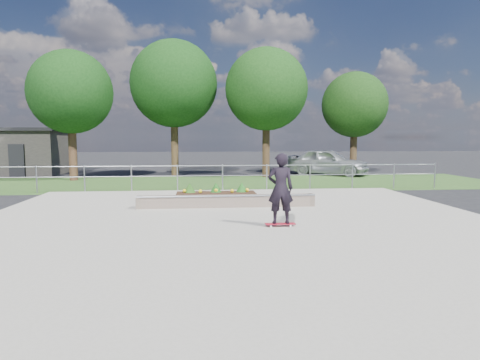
% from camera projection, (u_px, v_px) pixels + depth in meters
% --- Properties ---
extents(ground, '(120.00, 120.00, 0.00)m').
position_uv_depth(ground, '(238.00, 225.00, 11.75)').
color(ground, black).
rests_on(ground, ground).
extents(grass_verge, '(30.00, 8.00, 0.02)m').
position_uv_depth(grass_verge, '(219.00, 183.00, 22.65)').
color(grass_verge, '#28471C').
rests_on(grass_verge, ground).
extents(concrete_slab, '(15.00, 15.00, 0.06)m').
position_uv_depth(concrete_slab, '(238.00, 224.00, 11.75)').
color(concrete_slab, gray).
rests_on(concrete_slab, ground).
extents(fence, '(20.06, 0.06, 1.20)m').
position_uv_depth(fence, '(222.00, 174.00, 19.10)').
color(fence, gray).
rests_on(fence, ground).
extents(building, '(8.40, 5.40, 3.00)m').
position_uv_depth(building, '(1.00, 151.00, 28.07)').
color(building, '#2D2B28').
rests_on(building, ground).
extents(tree_far_left, '(4.55, 4.55, 7.15)m').
position_uv_depth(tree_far_left, '(71.00, 92.00, 23.37)').
color(tree_far_left, '#372116').
rests_on(tree_far_left, ground).
extents(tree_mid_left, '(5.25, 5.25, 8.25)m').
position_uv_depth(tree_mid_left, '(174.00, 84.00, 25.81)').
color(tree_mid_left, '#342315').
rests_on(tree_mid_left, ground).
extents(tree_mid_right, '(4.90, 4.90, 7.70)m').
position_uv_depth(tree_mid_right, '(266.00, 90.00, 25.39)').
color(tree_mid_right, '#301F13').
rests_on(tree_mid_right, ground).
extents(tree_far_right, '(4.20, 4.20, 6.60)m').
position_uv_depth(tree_far_right, '(355.00, 105.00, 27.53)').
color(tree_far_right, '#302113').
rests_on(tree_far_right, ground).
extents(grind_ledge, '(6.00, 0.44, 0.43)m').
position_uv_depth(grind_ledge, '(227.00, 201.00, 14.44)').
color(grind_ledge, brown).
rests_on(grind_ledge, concrete_slab).
extents(planter_bed, '(3.00, 1.20, 0.61)m').
position_uv_depth(planter_bed, '(216.00, 194.00, 16.27)').
color(planter_bed, black).
rests_on(planter_bed, concrete_slab).
extents(skateboarder, '(0.80, 0.47, 1.94)m').
position_uv_depth(skateboarder, '(281.00, 189.00, 11.20)').
color(skateboarder, silver).
rests_on(skateboarder, concrete_slab).
extents(parked_car, '(5.33, 4.45, 1.72)m').
position_uv_depth(parked_car, '(328.00, 162.00, 27.12)').
color(parked_car, '#A4A8AD').
rests_on(parked_car, ground).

